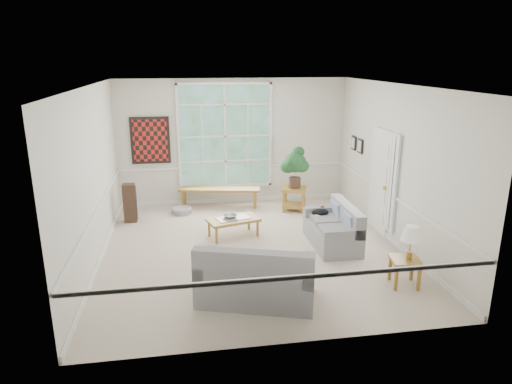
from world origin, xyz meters
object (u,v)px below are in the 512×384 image
coffee_table (233,227)px  side_table (404,272)px  end_table (294,199)px  loveseat_front (256,271)px  loveseat_right (332,225)px

coffee_table → side_table: (2.42, -2.48, 0.04)m
coffee_table → end_table: 2.13m
loveseat_front → coffee_table: bearing=109.0°
end_table → side_table: size_ratio=1.24×
end_table → loveseat_front: bearing=-111.3°
loveseat_right → side_table: bearing=-70.3°
coffee_table → side_table: size_ratio=2.25×
loveseat_front → end_table: loveseat_front is taller
loveseat_right → coffee_table: 1.97m
loveseat_right → coffee_table: (-1.81, 0.74, -0.21)m
loveseat_front → coffee_table: loveseat_front is taller
loveseat_front → side_table: bearing=19.3°
side_table → loveseat_right: bearing=109.2°
end_table → side_table: (0.82, -3.89, -0.05)m
loveseat_right → loveseat_front: (-1.75, -1.81, 0.06)m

